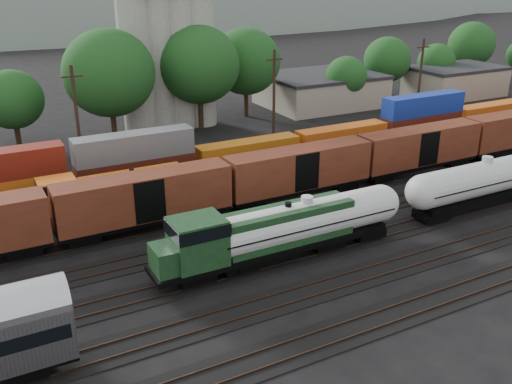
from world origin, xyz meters
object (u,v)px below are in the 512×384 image
tank_car_a (306,222)px  grain_silo (166,47)px  green_locomotive (252,236)px  orange_locomotive (104,192)px

tank_car_a → grain_silo: bearing=84.7°
green_locomotive → grain_silo: 42.76m
green_locomotive → tank_car_a: (4.78, 0.00, 0.09)m
grain_silo → orange_locomotive: bearing=-121.4°
orange_locomotive → grain_silo: (15.87, 26.00, 8.96)m
tank_car_a → orange_locomotive: tank_car_a is taller
orange_locomotive → grain_silo: 31.75m
orange_locomotive → grain_silo: grain_silo is taller
green_locomotive → grain_silo: size_ratio=0.61×
tank_car_a → green_locomotive: bearing=180.0°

